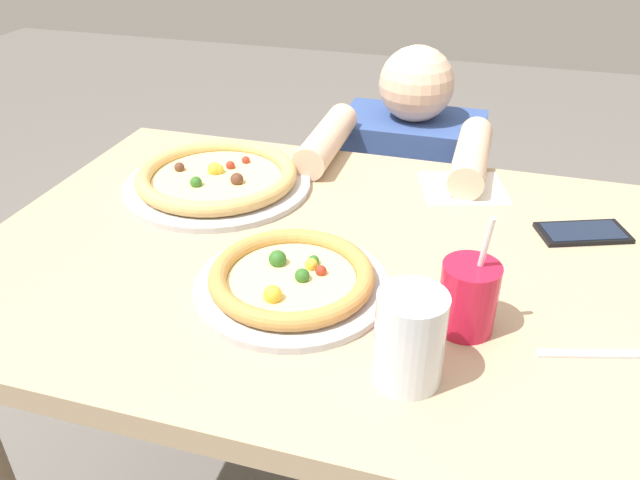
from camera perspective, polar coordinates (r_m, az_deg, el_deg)
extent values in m
cube|color=tan|center=(1.05, 1.58, -2.08)|extent=(1.20, 0.82, 0.04)
cylinder|color=#89765B|center=(1.68, -13.05, -3.96)|extent=(0.07, 0.07, 0.71)
cylinder|color=#89765B|center=(1.54, 24.23, -10.07)|extent=(0.07, 0.07, 0.71)
cylinder|color=#B7B7BC|center=(0.95, -2.56, -4.21)|extent=(0.30, 0.30, 0.01)
cylinder|color=#EFD68C|center=(0.94, -2.57, -3.67)|extent=(0.19, 0.19, 0.01)
torus|color=#C68C47|center=(0.93, -2.58, -3.23)|extent=(0.25, 0.25, 0.03)
sphere|color=gold|center=(0.89, -4.33, -4.96)|extent=(0.03, 0.03, 0.03)
sphere|color=#2D6623|center=(0.96, -0.59, -1.89)|extent=(0.02, 0.02, 0.02)
sphere|color=#2D6623|center=(0.96, -3.89, -1.73)|extent=(0.03, 0.03, 0.03)
sphere|color=#2D6623|center=(0.93, -1.64, -3.27)|extent=(0.02, 0.02, 0.02)
sphere|color=maroon|center=(0.94, 0.30, -2.85)|extent=(0.02, 0.02, 0.02)
sphere|color=gold|center=(0.95, -0.80, -2.24)|extent=(0.02, 0.02, 0.02)
cylinder|color=#B7B7BC|center=(1.26, -9.30, 5.02)|extent=(0.37, 0.37, 0.01)
cylinder|color=#EFD68C|center=(1.25, -9.34, 5.47)|extent=(0.25, 0.25, 0.01)
torus|color=tan|center=(1.25, -9.38, 5.89)|extent=(0.31, 0.31, 0.03)
sphere|color=gold|center=(1.27, -9.61, 6.40)|extent=(0.03, 0.03, 0.03)
sphere|color=brown|center=(1.22, -7.58, 5.50)|extent=(0.03, 0.03, 0.03)
sphere|color=brown|center=(1.29, -12.69, 6.48)|extent=(0.02, 0.02, 0.02)
sphere|color=maroon|center=(1.30, -6.77, 7.23)|extent=(0.02, 0.02, 0.02)
sphere|color=#2D6623|center=(1.22, -11.23, 5.18)|extent=(0.02, 0.02, 0.02)
sphere|color=gold|center=(1.27, -9.26, 6.36)|extent=(0.02, 0.02, 0.02)
sphere|color=maroon|center=(1.28, -8.16, 6.74)|extent=(0.02, 0.02, 0.02)
cylinder|color=red|center=(0.87, 13.33, -5.11)|extent=(0.08, 0.08, 0.10)
cylinder|color=white|center=(0.82, 14.84, -0.55)|extent=(0.02, 0.02, 0.09)
cylinder|color=silver|center=(0.77, 8.17, -8.85)|extent=(0.09, 0.09, 0.13)
cube|color=white|center=(0.74, 7.34, -6.13)|extent=(0.03, 0.03, 0.02)
cube|color=white|center=(0.75, 8.12, -5.98)|extent=(0.03, 0.03, 0.03)
cube|color=white|center=(0.74, 8.25, -6.35)|extent=(0.03, 0.03, 0.02)
cube|color=white|center=(1.27, 12.90, 4.61)|extent=(0.19, 0.18, 0.00)
cube|color=silver|center=(0.91, 23.96, -9.46)|extent=(0.16, 0.06, 0.00)
cube|color=black|center=(1.17, 22.81, 0.61)|extent=(0.17, 0.12, 0.01)
cube|color=#192338|center=(1.17, 22.86, 0.80)|extent=(0.15, 0.11, 0.00)
cylinder|color=#333847|center=(1.82, 7.20, -5.28)|extent=(0.27, 0.27, 0.45)
cube|color=#334C8C|center=(1.62, 8.09, 5.66)|extent=(0.34, 0.22, 0.32)
sphere|color=beige|center=(1.54, 8.78, 13.87)|extent=(0.18, 0.18, 0.18)
cylinder|color=beige|center=(1.38, 0.61, 9.12)|extent=(0.07, 0.28, 0.07)
cylinder|color=beige|center=(1.33, 13.62, 7.45)|extent=(0.07, 0.28, 0.07)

